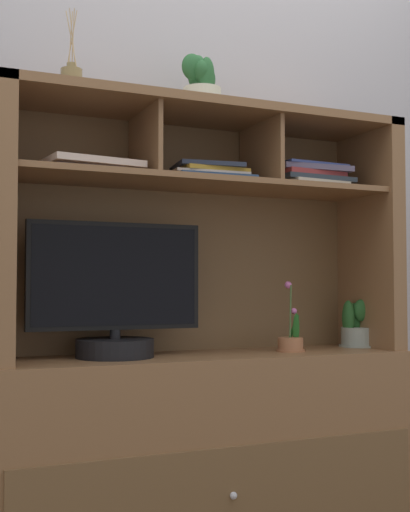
{
  "coord_description": "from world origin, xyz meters",
  "views": [
    {
      "loc": [
        -0.98,
        -2.21,
        0.83
      ],
      "look_at": [
        0.0,
        0.0,
        0.94
      ],
      "focal_mm": 48.4,
      "sensor_mm": 36.0,
      "label": 1
    }
  ],
  "objects": [
    {
      "name": "tv_monitor",
      "position": [
        -0.32,
        0.01,
        0.78
      ],
      "size": [
        0.59,
        0.26,
        0.45
      ],
      "color": "black",
      "rests_on": "media_console"
    },
    {
      "name": "magazine_stack_centre",
      "position": [
        0.02,
        0.01,
        1.23
      ],
      "size": [
        0.3,
        0.23,
        0.06
      ],
      "color": "navy",
      "rests_on": "media_console"
    },
    {
      "name": "diffuser_bottle",
      "position": [
        -0.48,
        0.01,
        1.51
      ],
      "size": [
        0.07,
        0.07,
        0.28
      ],
      "color": "olive",
      "rests_on": "media_console"
    },
    {
      "name": "magazine_stack_left",
      "position": [
        -0.42,
        -0.02,
        1.22
      ],
      "size": [
        0.33,
        0.28,
        0.03
      ],
      "color": "gray",
      "rests_on": "media_console"
    },
    {
      "name": "magazine_stack_right",
      "position": [
        0.42,
        0.01,
        1.24
      ],
      "size": [
        0.31,
        0.27,
        0.09
      ],
      "color": "beige",
      "rests_on": "media_console"
    },
    {
      "name": "back_wall",
      "position": [
        0.0,
        0.23,
        1.4
      ],
      "size": [
        6.0,
        0.02,
        2.8
      ],
      "primitive_type": "cube",
      "color": "#AFABB0",
      "rests_on": "ground"
    },
    {
      "name": "potted_orchid",
      "position": [
        0.33,
        -0.03,
        0.63
      ],
      "size": [
        0.11,
        0.11,
        0.25
      ],
      "color": "#A96A44",
      "rests_on": "media_console"
    },
    {
      "name": "potted_succulent",
      "position": [
        -0.0,
        0.03,
        1.56
      ],
      "size": [
        0.16,
        0.16,
        0.21
      ],
      "color": "beige",
      "rests_on": "media_console"
    },
    {
      "name": "media_console",
      "position": [
        0.0,
        0.01,
        0.46
      ],
      "size": [
        1.46,
        0.44,
        1.46
      ],
      "color": "brown",
      "rests_on": "ground"
    },
    {
      "name": "potted_fern",
      "position": [
        0.66,
        0.03,
        0.67
      ],
      "size": [
        0.15,
        0.15,
        0.19
      ],
      "color": "#959F92",
      "rests_on": "media_console"
    }
  ]
}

